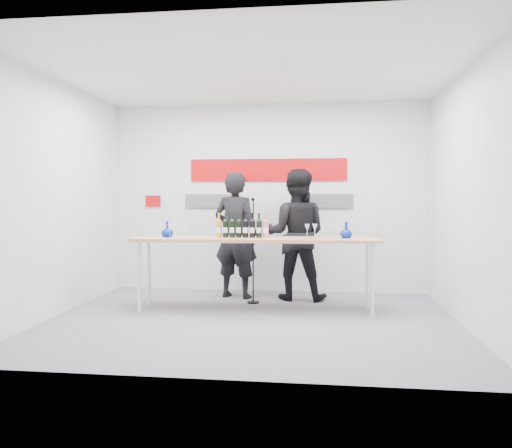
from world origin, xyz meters
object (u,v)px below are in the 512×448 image
object	(u,v)px
presenter_right	(296,234)
mic_stand	(253,271)
presenter_left	(236,235)
tasting_table	(255,243)

from	to	relation	value
presenter_right	mic_stand	distance (m)	0.85
presenter_right	mic_stand	xyz separation A→B (m)	(-0.59, -0.36, -0.50)
mic_stand	presenter_right	bearing A→B (deg)	9.88
presenter_right	presenter_left	bearing A→B (deg)	5.10
tasting_table	presenter_right	distance (m)	0.96
mic_stand	tasting_table	bearing A→B (deg)	-100.80
presenter_left	presenter_right	bearing A→B (deg)	-164.63
presenter_left	mic_stand	bearing A→B (deg)	146.42
tasting_table	mic_stand	world-z (taller)	mic_stand
tasting_table	presenter_right	world-z (taller)	presenter_right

